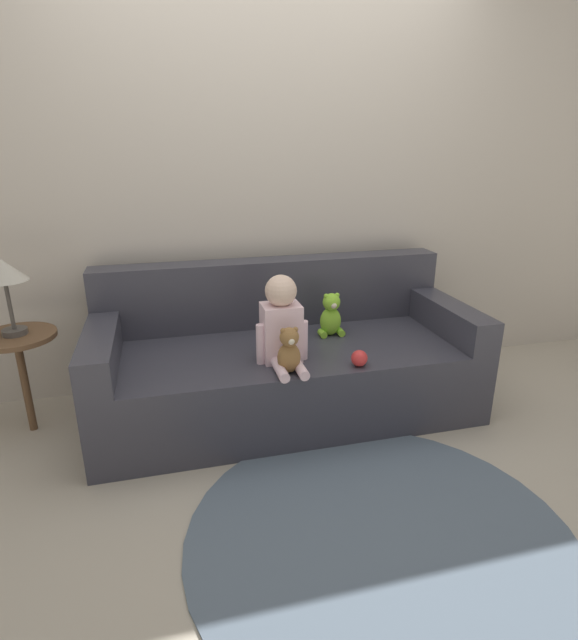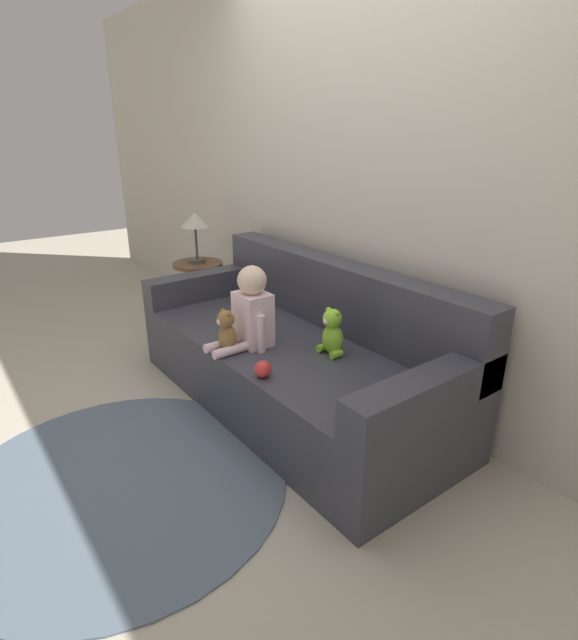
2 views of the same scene
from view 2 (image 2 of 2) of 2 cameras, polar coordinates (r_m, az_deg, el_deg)
ground_plane at (r=3.02m, az=0.03°, el=-9.49°), size 12.00×12.00×0.00m
wall_back at (r=2.95m, az=8.62°, el=16.30°), size 8.00×0.05×2.60m
couch at (r=2.91m, az=0.90°, el=-4.31°), size 2.09×0.89×0.81m
person_baby at (r=2.71m, az=-4.39°, el=1.02°), size 0.27×0.36×0.45m
teddy_bear_brown at (r=2.67m, az=-7.09°, el=-1.28°), size 0.11×0.11×0.23m
plush_toy_side at (r=2.63m, az=4.97°, el=-1.49°), size 0.15×0.12×0.25m
toy_ball at (r=2.41m, az=-2.99°, el=-5.61°), size 0.08×0.08×0.08m
floor_rug at (r=2.54m, az=-18.77°, el=-17.27°), size 1.54×1.54×0.01m
side_table at (r=3.95m, az=-10.54°, el=8.46°), size 0.39×0.39×0.94m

